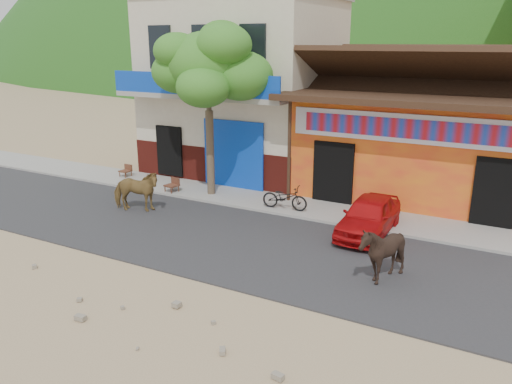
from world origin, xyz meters
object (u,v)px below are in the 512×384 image
scooter (285,197)px  cafe_chair_right (125,166)px  cow_dark (382,253)px  cafe_chair_left (171,179)px  red_car (369,216)px  cow_tan (136,191)px  tree (209,111)px

scooter → cafe_chair_right: 7.53m
cow_dark → scooter: (-4.08, 3.45, -0.22)m
scooter → cafe_chair_left: 4.50m
scooter → cow_dark: bearing=-135.1°
cafe_chair_left → red_car: bearing=9.3°
cow_dark → cafe_chair_right: bearing=-134.5°
cow_tan → cafe_chair_left: cow_tan is taller
scooter → cafe_chair_left: (-4.50, -0.15, 0.07)m
cafe_chair_left → cafe_chair_right: bearing=177.2°
tree → scooter: tree is taller
cow_dark → red_car: (-1.09, 2.80, -0.15)m
cow_dark → scooter: bearing=-155.0°
red_car → cafe_chair_right: (-10.48, 1.36, -0.03)m
tree → cow_dark: bearing=-27.9°
tree → cow_tan: size_ratio=3.67×
cafe_chair_left → cafe_chair_right: cafe_chair_left is taller
red_car → scooter: size_ratio=2.12×
tree → cafe_chair_right: 5.10m
cow_tan → scooter: size_ratio=1.07×
cow_dark → cafe_chair_left: cow_dark is taller
cow_dark → cafe_chair_right: (-11.58, 4.16, -0.19)m
scooter → cow_tan: bearing=112.7°
red_car → cafe_chair_left: red_car is taller
cow_tan → red_car: bearing=-98.7°
cafe_chair_right → tree: bearing=0.3°
tree → scooter: (3.10, -0.35, -2.60)m
cafe_chair_left → cafe_chair_right: 3.12m
red_car → scooter: (-2.98, 0.65, -0.07)m
tree → scooter: size_ratio=3.91×
cow_dark → tree: bearing=-142.7°
cow_tan → cafe_chair_left: size_ratio=1.74×
red_car → tree: bearing=171.0°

